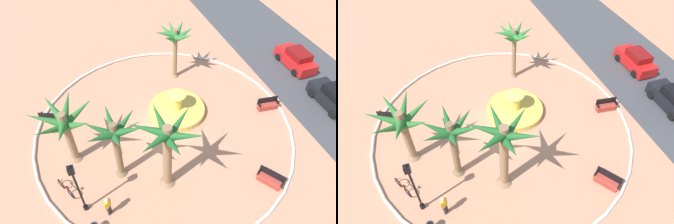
# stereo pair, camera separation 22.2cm
# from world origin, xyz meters

# --- Properties ---
(ground_plane) EXTENTS (80.00, 80.00, 0.00)m
(ground_plane) POSITION_xyz_m (0.00, 0.00, 0.00)
(ground_plane) COLOR tan
(plaza_curb) EXTENTS (18.44, 18.44, 0.20)m
(plaza_curb) POSITION_xyz_m (0.00, 0.00, 0.10)
(plaza_curb) COLOR silver
(plaza_curb) RESTS_ON ground
(street_asphalt) EXTENTS (48.00, 8.00, 0.03)m
(street_asphalt) POSITION_xyz_m (0.00, 13.62, 0.01)
(street_asphalt) COLOR #424247
(street_asphalt) RESTS_ON ground
(fountain) EXTENTS (4.26, 4.26, 1.80)m
(fountain) POSITION_xyz_m (-1.07, 1.38, 0.28)
(fountain) COLOR gold
(fountain) RESTS_ON ground
(palm_tree_near_fountain) EXTENTS (3.27, 3.30, 4.76)m
(palm_tree_near_fountain) POSITION_xyz_m (-5.26, 2.75, 3.72)
(palm_tree_near_fountain) COLOR #8E6B4C
(palm_tree_near_fountain) RESTS_ON ground
(palm_tree_by_curb) EXTENTS (4.23, 4.11, 4.43)m
(palm_tree_by_curb) POSITION_xyz_m (0.74, -6.47, 3.24)
(palm_tree_by_curb) COLOR #8E6B4C
(palm_tree_by_curb) RESTS_ON ground
(palm_tree_mid_plaza) EXTENTS (4.06, 3.84, 5.40)m
(palm_tree_mid_plaza) POSITION_xyz_m (4.55, -1.37, 3.85)
(palm_tree_mid_plaza) COLOR #8E6B4C
(palm_tree_mid_plaza) RESTS_ON ground
(palm_tree_far_side) EXTENTS (3.49, 3.43, 4.83)m
(palm_tree_far_side) POSITION_xyz_m (2.91, -3.87, 3.56)
(palm_tree_far_side) COLOR brown
(palm_tree_far_side) RESTS_ON ground
(bench_east) EXTENTS (0.68, 1.65, 1.00)m
(bench_east) POSITION_xyz_m (0.93, 8.08, 0.35)
(bench_east) COLOR #B73D33
(bench_east) RESTS_ON ground
(bench_west) EXTENTS (1.08, 1.67, 1.00)m
(bench_west) POSITION_xyz_m (-3.21, -7.66, 0.35)
(bench_west) COLOR beige
(bench_west) RESTS_ON ground
(bench_north) EXTENTS (1.60, 1.31, 1.00)m
(bench_north) POSITION_xyz_m (6.66, 4.58, 0.35)
(bench_north) COLOR #B73D33
(bench_north) RESTS_ON ground
(lamppost) EXTENTS (0.32, 0.32, 4.32)m
(lamppost) POSITION_xyz_m (4.62, -6.38, 2.53)
(lamppost) COLOR black
(lamppost) RESTS_ON ground
(bicycle_red_frame) EXTENTS (1.53, 0.88, 0.94)m
(bicycle_red_frame) POSITION_xyz_m (3.16, -7.29, 0.38)
(bicycle_red_frame) COLOR black
(bicycle_red_frame) RESTS_ON ground
(person_cyclist_helmet) EXTENTS (0.40, 0.40, 1.62)m
(person_cyclist_helmet) POSITION_xyz_m (5.36, -5.12, 0.91)
(person_cyclist_helmet) COLOR #33333D
(person_cyclist_helmet) RESTS_ON ground
(parked_car_leftmost) EXTENTS (4.02, 1.96, 1.67)m
(parked_car_leftmost) POSITION_xyz_m (-3.01, 13.43, 0.78)
(parked_car_leftmost) COLOR red
(parked_car_leftmost) RESTS_ON ground
(parked_car_second) EXTENTS (4.04, 1.99, 1.67)m
(parked_car_second) POSITION_xyz_m (2.22, 13.01, 0.78)
(parked_car_second) COLOR black
(parked_car_second) RESTS_ON ground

